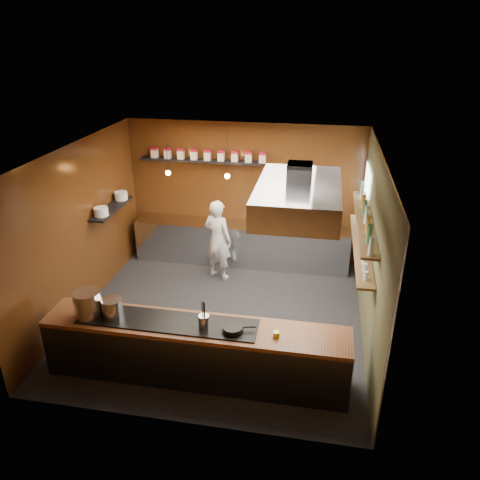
% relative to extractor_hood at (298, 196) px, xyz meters
% --- Properties ---
extents(floor, '(5.00, 5.00, 0.00)m').
position_rel_extractor_hood_xyz_m(floor, '(-1.30, 0.40, -2.51)').
color(floor, black).
rests_on(floor, ground).
extents(back_wall, '(5.00, 0.00, 5.00)m').
position_rel_extractor_hood_xyz_m(back_wall, '(-1.30, 2.90, -1.01)').
color(back_wall, '#3E1C0B').
rests_on(back_wall, ground).
extents(left_wall, '(0.00, 5.00, 5.00)m').
position_rel_extractor_hood_xyz_m(left_wall, '(-3.80, 0.40, -1.01)').
color(left_wall, '#3E1C0B').
rests_on(left_wall, ground).
extents(right_wall, '(0.00, 5.00, 5.00)m').
position_rel_extractor_hood_xyz_m(right_wall, '(1.20, 0.40, -1.01)').
color(right_wall, brown).
rests_on(right_wall, ground).
extents(ceiling, '(5.00, 5.00, 0.00)m').
position_rel_extractor_hood_xyz_m(ceiling, '(-1.30, 0.40, 0.49)').
color(ceiling, silver).
rests_on(ceiling, back_wall).
extents(window_pane, '(0.00, 1.00, 1.00)m').
position_rel_extractor_hood_xyz_m(window_pane, '(1.15, 2.10, -0.61)').
color(window_pane, white).
rests_on(window_pane, right_wall).
extents(prep_counter, '(4.60, 0.65, 0.90)m').
position_rel_extractor_hood_xyz_m(prep_counter, '(-1.30, 2.57, -2.06)').
color(prep_counter, silver).
rests_on(prep_counter, floor).
extents(pass_counter, '(4.40, 0.72, 0.94)m').
position_rel_extractor_hood_xyz_m(pass_counter, '(-1.30, -1.20, -2.04)').
color(pass_counter, '#38383D').
rests_on(pass_counter, floor).
extents(tin_shelf, '(2.60, 0.26, 0.04)m').
position_rel_extractor_hood_xyz_m(tin_shelf, '(-2.20, 2.76, -0.31)').
color(tin_shelf, black).
rests_on(tin_shelf, back_wall).
extents(plate_shelf, '(0.30, 1.40, 0.04)m').
position_rel_extractor_hood_xyz_m(plate_shelf, '(-3.64, 1.40, -0.96)').
color(plate_shelf, black).
rests_on(plate_shelf, left_wall).
extents(bottle_shelf_upper, '(0.26, 2.80, 0.04)m').
position_rel_extractor_hood_xyz_m(bottle_shelf_upper, '(1.04, 0.70, -0.59)').
color(bottle_shelf_upper, brown).
rests_on(bottle_shelf_upper, right_wall).
extents(bottle_shelf_lower, '(0.26, 2.80, 0.04)m').
position_rel_extractor_hood_xyz_m(bottle_shelf_lower, '(1.04, 0.70, -1.06)').
color(bottle_shelf_lower, brown).
rests_on(bottle_shelf_lower, right_wall).
extents(extractor_hood, '(1.20, 2.00, 0.72)m').
position_rel_extractor_hood_xyz_m(extractor_hood, '(0.00, 0.00, 0.00)').
color(extractor_hood, '#38383D').
rests_on(extractor_hood, ceiling).
extents(pendant_left, '(0.10, 0.10, 0.95)m').
position_rel_extractor_hood_xyz_m(pendant_left, '(-2.70, 2.10, -0.35)').
color(pendant_left, black).
rests_on(pendant_left, ceiling).
extents(pendant_right, '(0.10, 0.10, 0.95)m').
position_rel_extractor_hood_xyz_m(pendant_right, '(-1.50, 2.10, -0.35)').
color(pendant_right, black).
rests_on(pendant_right, ceiling).
extents(storage_tins, '(2.43, 0.13, 0.22)m').
position_rel_extractor_hood_xyz_m(storage_tins, '(-2.05, 2.76, -0.17)').
color(storage_tins, beige).
rests_on(storage_tins, tin_shelf).
extents(plate_stacks, '(0.26, 1.16, 0.16)m').
position_rel_extractor_hood_xyz_m(plate_stacks, '(-3.64, 1.40, -0.86)').
color(plate_stacks, white).
rests_on(plate_stacks, plate_shelf).
extents(bottles, '(0.06, 2.66, 0.24)m').
position_rel_extractor_hood_xyz_m(bottles, '(1.04, 0.70, -0.45)').
color(bottles, silver).
rests_on(bottles, bottle_shelf_upper).
extents(wine_glasses, '(0.07, 2.37, 0.13)m').
position_rel_extractor_hood_xyz_m(wine_glasses, '(1.04, 0.70, -0.97)').
color(wine_glasses, silver).
rests_on(wine_glasses, bottle_shelf_lower).
extents(stockpot_large, '(0.47, 0.47, 0.39)m').
position_rel_extractor_hood_xyz_m(stockpot_large, '(-2.86, -1.26, -1.37)').
color(stockpot_large, silver).
rests_on(stockpot_large, pass_counter).
extents(stockpot_small, '(0.34, 0.34, 0.28)m').
position_rel_extractor_hood_xyz_m(stockpot_small, '(-2.51, -1.22, -1.43)').
color(stockpot_small, silver).
rests_on(stockpot_small, pass_counter).
extents(utensil_crock, '(0.19, 0.19, 0.20)m').
position_rel_extractor_hood_xyz_m(utensil_crock, '(-1.14, -1.26, -1.47)').
color(utensil_crock, '#B8BBC0').
rests_on(utensil_crock, pass_counter).
extents(frying_pan, '(0.47, 0.30, 0.08)m').
position_rel_extractor_hood_xyz_m(frying_pan, '(-0.73, -1.27, -1.53)').
color(frying_pan, black).
rests_on(frying_pan, pass_counter).
extents(butter_jar, '(0.11, 0.11, 0.08)m').
position_rel_extractor_hood_xyz_m(butter_jar, '(-0.13, -1.27, -1.55)').
color(butter_jar, yellow).
rests_on(butter_jar, pass_counter).
extents(espresso_machine, '(0.50, 0.48, 0.43)m').
position_rel_extractor_hood_xyz_m(espresso_machine, '(0.37, 2.64, -1.39)').
color(espresso_machine, black).
rests_on(espresso_machine, prep_counter).
extents(chef, '(0.71, 0.59, 1.68)m').
position_rel_extractor_hood_xyz_m(chef, '(-1.65, 1.84, -1.67)').
color(chef, white).
rests_on(chef, floor).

